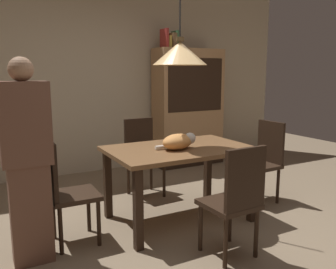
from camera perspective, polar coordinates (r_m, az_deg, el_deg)
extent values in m
plane|color=#847056|center=(3.36, 5.19, -16.18)|extent=(10.00, 10.00, 0.00)
cube|color=beige|center=(5.42, -10.40, 9.52)|extent=(6.40, 0.10, 2.90)
cube|color=brown|center=(3.49, 1.85, -2.42)|extent=(1.40, 0.90, 0.04)
cube|color=black|center=(3.00, -4.87, -12.08)|extent=(0.07, 0.07, 0.71)
cube|color=black|center=(3.64, 13.55, -8.30)|extent=(0.07, 0.07, 0.71)
cube|color=black|center=(3.68, -9.76, -7.93)|extent=(0.07, 0.07, 0.71)
cube|color=black|center=(4.22, 6.47, -5.52)|extent=(0.07, 0.07, 0.71)
cube|color=black|center=(4.25, -3.62, -4.33)|extent=(0.42, 0.42, 0.04)
cube|color=black|center=(4.35, -4.78, -0.50)|extent=(0.38, 0.06, 0.48)
cylinder|color=black|center=(4.10, -4.50, -8.13)|extent=(0.04, 0.04, 0.41)
cylinder|color=black|center=(4.25, -0.64, -7.45)|extent=(0.04, 0.04, 0.41)
cylinder|color=black|center=(4.38, -6.44, -7.00)|extent=(0.04, 0.04, 0.41)
cylinder|color=black|center=(4.52, -2.75, -6.41)|extent=(0.04, 0.04, 0.41)
cube|color=black|center=(4.17, 14.44, -4.90)|extent=(0.41, 0.41, 0.04)
cube|color=black|center=(4.24, 16.33, -1.14)|extent=(0.05, 0.38, 0.48)
cylinder|color=black|center=(4.24, 11.23, -7.70)|extent=(0.04, 0.04, 0.41)
cylinder|color=black|center=(4.02, 14.28, -8.82)|extent=(0.04, 0.04, 0.41)
cylinder|color=black|center=(4.45, 14.34, -6.97)|extent=(0.04, 0.04, 0.41)
cylinder|color=black|center=(4.24, 17.40, -7.97)|extent=(0.04, 0.04, 0.41)
cube|color=black|center=(2.94, 9.82, -11.08)|extent=(0.42, 0.42, 0.04)
cube|color=black|center=(2.73, 12.47, -7.06)|extent=(0.38, 0.05, 0.48)
cylinder|color=black|center=(3.23, 10.02, -13.39)|extent=(0.04, 0.04, 0.41)
cylinder|color=black|center=(3.05, 5.30, -14.77)|extent=(0.04, 0.04, 0.41)
cylinder|color=black|center=(3.02, 14.13, -15.28)|extent=(0.04, 0.04, 0.41)
cylinder|color=black|center=(2.82, 9.32, -16.98)|extent=(0.04, 0.04, 0.41)
cube|color=black|center=(3.19, -14.94, -9.53)|extent=(0.40, 0.40, 0.04)
cube|color=black|center=(3.09, -18.42, -5.34)|extent=(0.04, 0.38, 0.48)
cylinder|color=black|center=(3.17, -11.17, -13.91)|extent=(0.04, 0.04, 0.41)
cylinder|color=black|center=(3.45, -12.76, -11.91)|extent=(0.04, 0.04, 0.41)
cylinder|color=black|center=(3.10, -17.02, -14.71)|extent=(0.04, 0.04, 0.41)
cylinder|color=black|center=(3.39, -18.10, -12.58)|extent=(0.04, 0.04, 0.41)
ellipsoid|color=#E59951|center=(3.38, 1.58, -1.16)|extent=(0.39, 0.30, 0.15)
sphere|color=white|center=(3.42, 3.59, -0.60)|extent=(0.11, 0.11, 0.11)
cylinder|color=white|center=(3.39, -0.68, -2.00)|extent=(0.18, 0.04, 0.04)
cone|color=#E5B775|center=(3.41, 1.94, 13.03)|extent=(0.52, 0.52, 0.22)
cylinder|color=#513D23|center=(3.42, 1.95, 15.21)|extent=(0.08, 0.08, 0.04)
cube|color=tan|center=(5.69, 3.26, 4.38)|extent=(1.10, 0.44, 1.85)
cube|color=black|center=(5.48, 4.54, 8.03)|extent=(0.97, 0.01, 0.81)
cube|color=black|center=(5.84, 3.18, -4.29)|extent=(1.12, 0.45, 0.08)
cube|color=#B73833|center=(5.47, -0.61, 15.34)|extent=(0.04, 0.22, 0.28)
cube|color=gold|center=(5.50, -0.06, 14.80)|extent=(0.04, 0.20, 0.18)
cube|color=brown|center=(5.53, 0.59, 14.97)|extent=(0.06, 0.24, 0.22)
cube|color=#427A4C|center=(5.56, 1.16, 15.15)|extent=(0.03, 0.20, 0.26)
cube|color=brown|center=(3.00, -21.34, -11.86)|extent=(0.30, 0.20, 0.79)
cube|color=brown|center=(2.83, -22.24, 1.65)|extent=(0.36, 0.22, 0.63)
sphere|color=#A37A5B|center=(2.80, -22.79, 9.75)|extent=(0.18, 0.18, 0.18)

